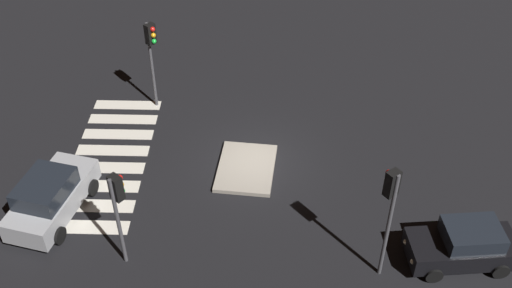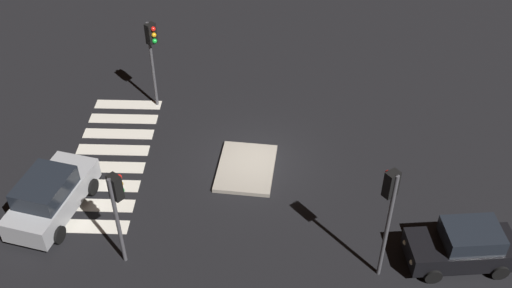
% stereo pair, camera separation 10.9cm
% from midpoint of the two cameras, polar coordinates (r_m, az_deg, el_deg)
% --- Properties ---
extents(ground_plane, '(80.00, 80.00, 0.00)m').
position_cam_midpoint_polar(ground_plane, '(26.27, 0.12, -1.69)').
color(ground_plane, black).
extents(traffic_island, '(3.37, 2.65, 0.18)m').
position_cam_midpoint_polar(traffic_island, '(25.84, -0.82, -2.28)').
color(traffic_island, gray).
rests_on(traffic_island, ground).
extents(car_silver, '(4.63, 2.81, 1.90)m').
position_cam_midpoint_polar(car_silver, '(24.68, -18.65, -4.63)').
color(car_silver, '#9EA0A5').
rests_on(car_silver, ground).
extents(car_black, '(2.15, 4.04, 1.70)m').
position_cam_midpoint_polar(car_black, '(23.01, 19.10, -9.07)').
color(car_black, black).
rests_on(car_black, ground).
extents(traffic_light_north, '(0.53, 0.54, 4.70)m').
position_cam_midpoint_polar(traffic_light_north, '(19.98, 12.59, -5.15)').
color(traffic_light_north, '#47474C').
rests_on(traffic_light_north, ground).
extents(traffic_light_east, '(0.53, 0.54, 3.99)m').
position_cam_midpoint_polar(traffic_light_east, '(20.82, -12.85, -5.00)').
color(traffic_light_east, '#47474C').
rests_on(traffic_light_east, ground).
extents(traffic_light_south, '(0.54, 0.53, 4.46)m').
position_cam_midpoint_polar(traffic_light_south, '(28.08, -9.68, 9.17)').
color(traffic_light_south, '#47474C').
rests_on(traffic_light_south, ground).
extents(crosswalk_near, '(8.75, 3.20, 0.02)m').
position_cam_midpoint_polar(crosswalk_near, '(27.18, -13.46, -1.32)').
color(crosswalk_near, silver).
rests_on(crosswalk_near, ground).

